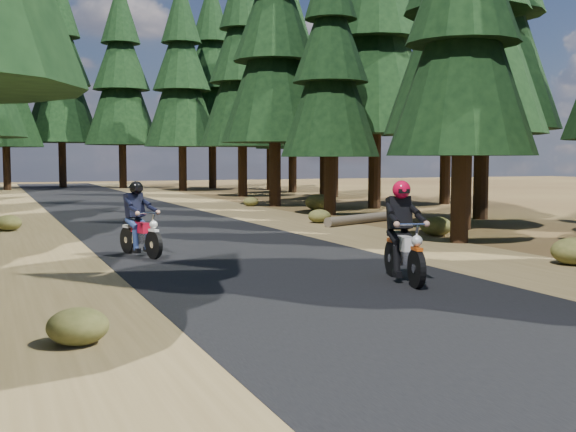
% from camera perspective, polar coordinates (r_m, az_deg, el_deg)
% --- Properties ---
extents(ground, '(120.00, 120.00, 0.00)m').
position_cam_1_polar(ground, '(12.37, 2.68, -5.60)').
color(ground, '#452D18').
rests_on(ground, ground).
extents(road, '(6.00, 100.00, 0.01)m').
position_cam_1_polar(road, '(16.97, -4.54, -2.82)').
color(road, black).
rests_on(road, ground).
extents(shoulder_l, '(3.20, 100.00, 0.01)m').
position_cam_1_polar(shoulder_l, '(16.17, -20.27, -3.46)').
color(shoulder_l, brown).
rests_on(shoulder_l, ground).
extents(shoulder_r, '(3.20, 100.00, 0.01)m').
position_cam_1_polar(shoulder_r, '(18.90, 8.85, -2.11)').
color(shoulder_r, brown).
rests_on(shoulder_r, ground).
extents(pine_forest, '(34.59, 55.08, 16.32)m').
position_cam_1_polar(pine_forest, '(32.97, -13.61, 14.40)').
color(pine_forest, black).
rests_on(pine_forest, ground).
extents(log_near, '(4.57, 2.55, 0.32)m').
position_cam_1_polar(log_near, '(24.89, 6.61, -0.13)').
color(log_near, '#4C4233').
rests_on(log_near, ground).
extents(understory_shrubs, '(15.59, 29.72, 0.69)m').
position_cam_1_polar(understory_shrubs, '(19.85, -3.25, -0.96)').
color(understory_shrubs, '#474C1E').
rests_on(understory_shrubs, ground).
extents(rider_lead, '(1.02, 2.08, 1.78)m').
position_cam_1_polar(rider_lead, '(12.85, 9.15, -2.57)').
color(rider_lead, beige).
rests_on(rider_lead, road).
extents(rider_follow, '(1.07, 1.95, 1.67)m').
position_cam_1_polar(rider_follow, '(16.36, -11.59, -1.21)').
color(rider_follow, maroon).
rests_on(rider_follow, road).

